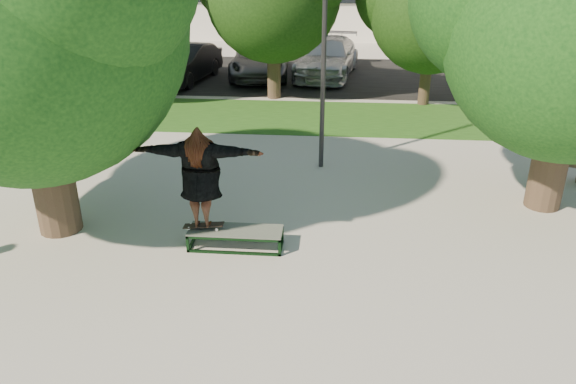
# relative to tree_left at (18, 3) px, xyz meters

# --- Properties ---
(ground) EXTENTS (120.00, 120.00, 0.00)m
(ground) POSITION_rel_tree_left_xyz_m (4.29, -1.09, -4.42)
(ground) COLOR #A7A39A
(ground) RESTS_ON ground
(grass_strip) EXTENTS (30.00, 4.00, 0.02)m
(grass_strip) POSITION_rel_tree_left_xyz_m (5.29, 8.41, -4.41)
(grass_strip) COLOR #204C15
(grass_strip) RESTS_ON ground
(asphalt_strip) EXTENTS (40.00, 8.00, 0.01)m
(asphalt_strip) POSITION_rel_tree_left_xyz_m (4.29, 14.91, -4.42)
(asphalt_strip) COLOR black
(asphalt_strip) RESTS_ON ground
(tree_left) EXTENTS (6.96, 5.95, 7.12)m
(tree_left) POSITION_rel_tree_left_xyz_m (0.00, 0.00, 0.00)
(tree_left) COLOR #38281E
(tree_left) RESTS_ON ground
(tree_right) EXTENTS (6.24, 5.33, 6.51)m
(tree_right) POSITION_rel_tree_left_xyz_m (10.21, 1.99, -0.33)
(tree_right) COLOR #38281E
(tree_right) RESTS_ON ground
(bg_tree_right) EXTENTS (5.04, 4.31, 5.43)m
(bg_tree_right) POSITION_rel_tree_left_xyz_m (8.73, 10.47, -0.93)
(bg_tree_right) COLOR #38281E
(bg_tree_right) RESTS_ON ground
(lamppost) EXTENTS (0.25, 0.15, 6.11)m
(lamppost) POSITION_rel_tree_left_xyz_m (5.29, 3.91, -1.27)
(lamppost) COLOR #2D2D30
(lamppost) RESTS_ON ground
(grind_box) EXTENTS (1.80, 0.60, 0.38)m
(grind_box) POSITION_rel_tree_left_xyz_m (3.79, -0.51, -4.23)
(grind_box) COLOR black
(grind_box) RESTS_ON ground
(skater_rig) EXTENTS (2.42, 0.70, 2.04)m
(skater_rig) POSITION_rel_tree_left_xyz_m (3.18, -0.51, -2.99)
(skater_rig) COLOR white
(skater_rig) RESTS_ON grind_box
(car_silver_a) EXTENTS (2.24, 4.83, 1.60)m
(car_silver_a) POSITION_rel_tree_left_xyz_m (-3.07, 13.57, -3.62)
(car_silver_a) COLOR #9FA0A4
(car_silver_a) RESTS_ON asphalt_strip
(car_dark) EXTENTS (2.36, 4.80, 1.51)m
(car_dark) POSITION_rel_tree_left_xyz_m (-0.71, 13.29, -3.66)
(car_dark) COLOR black
(car_dark) RESTS_ON asphalt_strip
(car_grey) EXTENTS (2.77, 5.36, 1.44)m
(car_grey) POSITION_rel_tree_left_xyz_m (2.29, 14.49, -3.70)
(car_grey) COLOR #58575C
(car_grey) RESTS_ON asphalt_strip
(car_silver_b) EXTENTS (3.04, 5.85, 1.62)m
(car_silver_b) POSITION_rel_tree_left_xyz_m (5.20, 14.88, -3.61)
(car_silver_b) COLOR silver
(car_silver_b) RESTS_ON asphalt_strip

